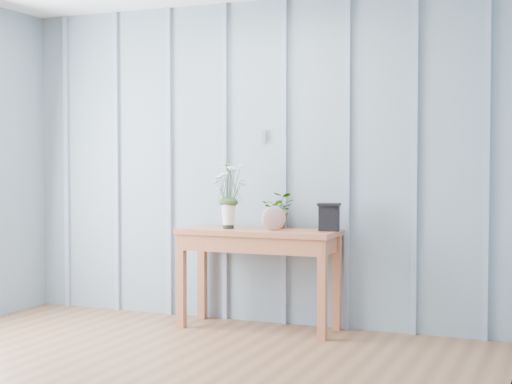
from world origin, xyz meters
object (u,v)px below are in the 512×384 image
at_px(daisy_vase, 228,186).
at_px(felt_disc_vessel, 274,218).
at_px(sideboard, 259,244).
at_px(carved_box, 329,217).

relative_size(daisy_vase, felt_disc_vessel, 2.88).
distance_m(sideboard, felt_disc_vessel, 0.26).
bearing_deg(sideboard, daisy_vase, -168.77).
relative_size(sideboard, carved_box, 5.93).
height_order(daisy_vase, felt_disc_vessel, daisy_vase).
height_order(sideboard, felt_disc_vessel, felt_disc_vessel).
bearing_deg(felt_disc_vessel, carved_box, -15.07).
height_order(daisy_vase, carved_box, daisy_vase).
bearing_deg(daisy_vase, felt_disc_vessel, -3.78).
xyz_separation_m(sideboard, carved_box, (0.53, 0.06, 0.22)).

